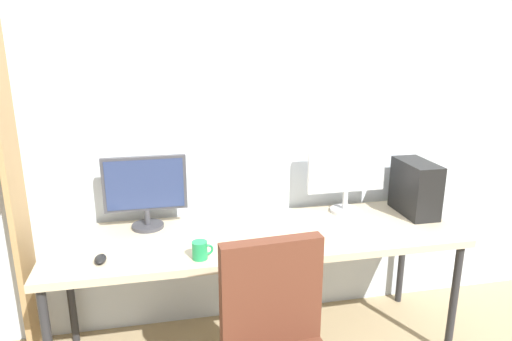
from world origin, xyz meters
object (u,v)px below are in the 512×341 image
Objects in this scene: pc_tower at (415,188)px; coffee_mug at (200,250)px; desk at (258,241)px; monitor_left at (145,189)px; computer_mouse at (100,259)px; monitor_right at (347,172)px; keyboard_main at (267,250)px.

pc_tower is 3.21× the size of coffee_mug.
monitor_left is (-0.60, 0.21, 0.28)m from desk.
monitor_left is 0.49m from computer_mouse.
monitor_left is at bearing 176.00° from pc_tower.
monitor_right is 0.43m from pc_tower.
coffee_mug is at bearing -145.00° from desk.
pc_tower is at bearing 5.67° from desk.
pc_tower is at bearing 8.55° from computer_mouse.
monitor_right is at bearing 36.39° from keyboard_main.
computer_mouse is at bearing 176.14° from keyboard_main.
monitor_left reaches higher than desk.
monitor_right is (1.20, 0.00, 0.03)m from monitor_left.
desk is 0.84m from computer_mouse.
computer_mouse is at bearing 172.37° from coffee_mug.
coffee_mug is (0.48, -0.06, 0.03)m from computer_mouse.
monitor_right is 4.61× the size of coffee_mug.
coffee_mug is (-1.35, -0.34, -0.12)m from pc_tower.
computer_mouse is (-1.83, -0.27, -0.15)m from pc_tower.
monitor_right reaches higher than coffee_mug.
desk is at bearing 35.00° from coffee_mug.
keyboard_main is (0.60, -0.44, -0.22)m from monitor_left.
computer_mouse is at bearing -171.45° from pc_tower.
desk is 0.71m from monitor_right.
desk is at bearing -160.52° from monitor_right.
pc_tower is at bearing 18.15° from keyboard_main.
keyboard_main is at bearing -3.86° from computer_mouse.
monitor_left is 4.81× the size of computer_mouse.
desk is 4.88× the size of monitor_left.
keyboard_main is at bearing -36.39° from monitor_left.
monitor_left is at bearing 143.61° from keyboard_main.
keyboard_main is 3.35× the size of coffee_mug.
computer_mouse is at bearing -119.60° from monitor_left.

